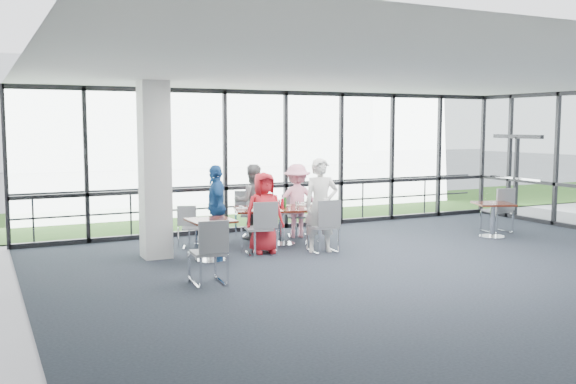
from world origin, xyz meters
name	(u,v)px	position (x,y,z in m)	size (l,w,h in m)	color
floor	(416,271)	(0.00, 0.00, -0.01)	(12.00, 10.00, 0.02)	#1D232C
ceiling	(420,76)	(0.00, 0.00, 3.20)	(12.00, 10.00, 0.04)	white
wall_left	(23,192)	(-6.00, 0.00, 1.60)	(0.10, 10.00, 3.20)	silver
curtain_wall_back	(286,160)	(0.00, 5.00, 1.60)	(12.00, 0.10, 3.20)	white
exit_door	(516,178)	(6.00, 3.75, 1.05)	(0.12, 1.60, 2.10)	black
structural_column	(155,170)	(-3.60, 3.00, 1.60)	(0.50, 0.50, 3.20)	white
apron	(215,205)	(0.00, 10.00, -0.02)	(80.00, 70.00, 0.02)	gray
grass_strip	(239,212)	(0.00, 8.00, 0.01)	(80.00, 5.00, 0.01)	#225419
hangar_main	(157,116)	(4.00, 32.00, 3.00)	(24.00, 10.00, 6.00)	white
guard_rail	(275,204)	(0.00, 5.60, 0.50)	(0.06, 0.06, 12.00)	#2D2D33
main_table	(281,214)	(-1.00, 3.12, 0.62)	(2.08, 1.51, 0.75)	#38170C
side_table_left	(211,227)	(-2.81, 2.24, 0.62)	(0.78, 0.78, 0.75)	#38170C
side_table_right	(493,209)	(3.45, 1.87, 0.61)	(0.99, 0.99, 0.75)	#38170C
diner_near_left	(264,213)	(-1.65, 2.51, 0.77)	(0.75, 0.49, 1.53)	red
diner_near_right	(321,205)	(-0.64, 2.12, 0.89)	(0.65, 0.48, 1.79)	silver
diner_far_left	(252,202)	(-1.27, 4.00, 0.79)	(0.77, 0.48, 1.59)	slate
diner_far_right	(297,201)	(-0.34, 3.74, 0.79)	(1.02, 0.53, 1.58)	pink
diner_end	(216,206)	(-2.26, 3.49, 0.82)	(0.96, 0.52, 1.63)	#1E5095
chair_main_nl	(259,229)	(-1.81, 2.40, 0.49)	(0.48, 0.48, 0.98)	slate
chair_main_nr	(323,227)	(-0.63, 2.07, 0.49)	(0.48, 0.48, 0.99)	slate
chair_main_fl	(253,215)	(-1.18, 4.16, 0.48)	(0.47, 0.47, 0.97)	slate
chair_main_fr	(298,216)	(-0.28, 3.82, 0.44)	(0.43, 0.43, 0.88)	slate
chair_main_end	(209,222)	(-2.39, 3.57, 0.49)	(0.48, 0.48, 0.99)	slate
chair_spare_la	(208,253)	(-3.40, 0.66, 0.49)	(0.48, 0.48, 0.98)	slate
chair_spare_lb	(192,228)	(-2.74, 3.55, 0.40)	(0.39, 0.39, 0.80)	slate
chair_spare_r	(497,211)	(3.97, 2.30, 0.50)	(0.49, 0.49, 0.99)	slate
plate_nl	(255,210)	(-1.64, 2.96, 0.76)	(0.26, 0.26, 0.01)	white
plate_nr	(310,209)	(-0.60, 2.63, 0.76)	(0.25, 0.25, 0.01)	white
plate_fl	(254,206)	(-1.42, 3.55, 0.76)	(0.25, 0.25, 0.01)	white
plate_fr	(303,205)	(-0.40, 3.33, 0.76)	(0.28, 0.28, 0.01)	white
plate_end	(241,208)	(-1.77, 3.37, 0.76)	(0.25, 0.25, 0.01)	white
tumbler_a	(273,206)	(-1.25, 2.98, 0.82)	(0.07, 0.07, 0.15)	white
tumbler_b	(297,205)	(-0.77, 2.87, 0.82)	(0.07, 0.07, 0.14)	white
tumbler_c	(280,203)	(-0.91, 3.37, 0.82)	(0.07, 0.07, 0.14)	white
tumbler_d	(252,206)	(-1.62, 3.17, 0.81)	(0.06, 0.06, 0.13)	white
menu_a	(275,211)	(-1.31, 2.76, 0.75)	(0.30, 0.21, 0.00)	silver
menu_b	(323,209)	(-0.32, 2.61, 0.75)	(0.29, 0.20, 0.00)	silver
menu_c	(284,205)	(-0.78, 3.45, 0.75)	(0.27, 0.19, 0.00)	silver
condiment_caddy	(282,206)	(-0.95, 3.21, 0.77)	(0.10, 0.07, 0.04)	black
ketchup_bottle	(282,203)	(-0.97, 3.15, 0.84)	(0.06, 0.06, 0.18)	#AF091B
green_bottle	(285,202)	(-0.88, 3.19, 0.85)	(0.05, 0.05, 0.20)	#1F7324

